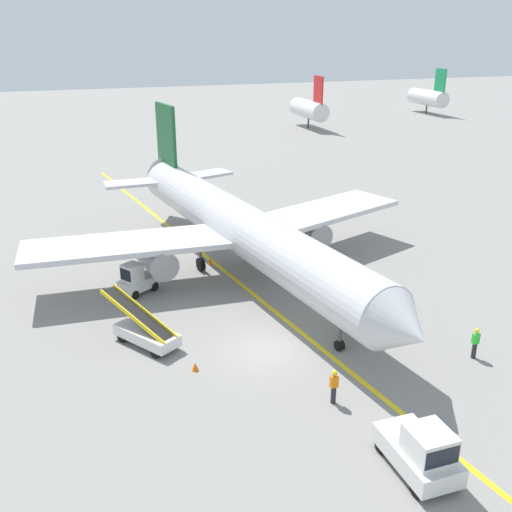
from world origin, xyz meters
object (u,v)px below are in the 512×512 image
(baggage_tug_near_wing, at_px, (136,280))
(safety_cone_wingtip_right, at_px, (325,284))
(safety_cone_nose_left, at_px, (316,283))
(airliner, at_px, (238,226))
(belt_loader_forward_hold, at_px, (145,331))
(safety_cone_tail_area, at_px, (210,261))
(ground_crew_marshaller, at_px, (334,386))
(ground_crew_wing_walker, at_px, (475,342))
(safety_cone_nose_right, at_px, (379,292))
(pushback_tug, at_px, (421,451))
(safety_cone_wingtip_left, at_px, (195,367))
(belt_loader_aft_hold, at_px, (371,311))

(baggage_tug_near_wing, height_order, safety_cone_wingtip_right, baggage_tug_near_wing)
(safety_cone_nose_left, bearing_deg, airliner, 135.42)
(airliner, relative_size, belt_loader_forward_hold, 7.21)
(safety_cone_tail_area, bearing_deg, ground_crew_marshaller, -87.24)
(ground_crew_wing_walker, xyz_separation_m, safety_cone_nose_right, (-0.64, 8.35, -0.69))
(airliner, height_order, ground_crew_wing_walker, airliner)
(pushback_tug, xyz_separation_m, safety_cone_wingtip_left, (-6.38, 9.84, -0.77))
(ground_crew_marshaller, xyz_separation_m, safety_cone_wingtip_right, (5.27, 11.73, -0.69))
(safety_cone_tail_area, bearing_deg, baggage_tug_near_wing, -150.47)
(ground_crew_marshaller, distance_m, safety_cone_tail_area, 18.14)
(airliner, xyz_separation_m, baggage_tug_near_wing, (-7.22, -1.19, -2.49))
(airliner, xyz_separation_m, safety_cone_tail_area, (-1.47, 2.07, -3.20))
(belt_loader_forward_hold, bearing_deg, safety_cone_nose_right, 4.82)
(ground_crew_marshaller, height_order, safety_cone_nose_right, ground_crew_marshaller)
(ground_crew_wing_walker, bearing_deg, belt_loader_aft_hold, 121.49)
(belt_loader_aft_hold, height_order, safety_cone_tail_area, belt_loader_aft_hold)
(safety_cone_wingtip_left, bearing_deg, ground_crew_wing_walker, -14.58)
(safety_cone_nose_left, distance_m, safety_cone_wingtip_left, 12.35)
(ground_crew_marshaller, height_order, safety_cone_wingtip_right, ground_crew_marshaller)
(belt_loader_aft_hold, xyz_separation_m, ground_crew_marshaller, (-5.49, -6.20, 0.13))
(pushback_tug, height_order, safety_cone_nose_right, pushback_tug)
(safety_cone_wingtip_left, bearing_deg, safety_cone_nose_right, 19.67)
(belt_loader_forward_hold, height_order, ground_crew_marshaller, belt_loader_forward_hold)
(belt_loader_forward_hold, distance_m, ground_crew_marshaller, 10.87)
(pushback_tug, xyz_separation_m, ground_crew_marshaller, (-1.10, 5.12, -0.08))
(belt_loader_aft_hold, distance_m, safety_cone_nose_left, 5.88)
(ground_crew_marshaller, distance_m, safety_cone_nose_right, 12.39)
(airliner, bearing_deg, safety_cone_nose_left, -44.58)
(airliner, distance_m, belt_loader_forward_hold, 11.35)
(pushback_tug, xyz_separation_m, safety_cone_nose_left, (3.59, 17.12, -0.77))
(safety_cone_nose_right, xyz_separation_m, safety_cone_tail_area, (-8.85, 8.65, 0.00))
(safety_cone_nose_right, xyz_separation_m, safety_cone_wingtip_right, (-2.70, 2.28, 0.00))
(baggage_tug_near_wing, relative_size, safety_cone_wingtip_right, 6.18)
(safety_cone_tail_area, bearing_deg, safety_cone_nose_right, -44.36)
(airliner, xyz_separation_m, pushback_tug, (0.50, -21.16, -2.42))
(safety_cone_nose_right, distance_m, safety_cone_wingtip_right, 3.53)
(safety_cone_nose_left, bearing_deg, pushback_tug, -101.86)
(safety_cone_nose_right, bearing_deg, ground_crew_wing_walker, -85.64)
(safety_cone_wingtip_left, distance_m, safety_cone_tail_area, 14.09)
(safety_cone_tail_area, bearing_deg, ground_crew_wing_walker, -60.85)
(belt_loader_forward_hold, relative_size, safety_cone_wingtip_right, 11.12)
(safety_cone_wingtip_right, bearing_deg, pushback_tug, -103.90)
(belt_loader_forward_hold, bearing_deg, safety_cone_wingtip_left, -61.56)
(belt_loader_forward_hold, xyz_separation_m, ground_crew_wing_walker, (15.77, -7.08, 0.13))
(safety_cone_nose_left, height_order, safety_cone_nose_right, same)
(belt_loader_aft_hold, relative_size, ground_crew_marshaller, 2.80)
(safety_cone_wingtip_left, relative_size, safety_cone_wingtip_right, 1.00)
(belt_loader_forward_hold, bearing_deg, belt_loader_aft_hold, -8.91)
(baggage_tug_near_wing, bearing_deg, pushback_tug, -68.85)
(ground_crew_wing_walker, xyz_separation_m, safety_cone_tail_area, (-9.48, 17.00, -0.69))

